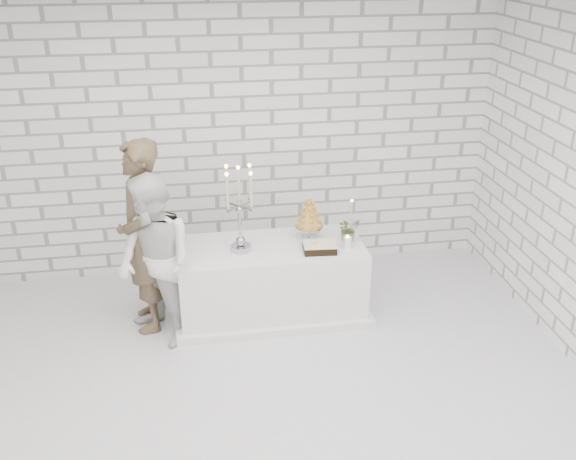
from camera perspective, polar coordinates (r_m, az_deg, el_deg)
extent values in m
cube|color=silver|center=(5.45, -4.13, -15.54)|extent=(6.00, 5.00, 0.01)
cube|color=white|center=(4.19, -5.43, 17.50)|extent=(6.00, 5.00, 0.01)
cube|color=white|center=(6.95, -6.51, 7.77)|extent=(6.00, 0.01, 3.00)
cube|color=white|center=(6.45, -1.47, -4.40)|extent=(1.80, 0.80, 0.75)
imported|color=#453523|center=(6.16, -12.70, -0.61)|extent=(0.53, 0.74, 1.88)
imported|color=white|center=(5.95, -11.59, -2.77)|extent=(0.96, 1.01, 1.63)
cube|color=black|center=(6.16, 2.80, -1.53)|extent=(0.32, 0.24, 0.08)
cylinder|color=white|center=(6.22, 5.24, -1.13)|extent=(0.08, 0.08, 0.12)
cylinder|color=beige|center=(6.56, 5.59, 1.22)|extent=(0.07, 0.07, 0.32)
imported|color=#465F2E|center=(6.36, 5.35, 0.07)|extent=(0.27, 0.25, 0.25)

